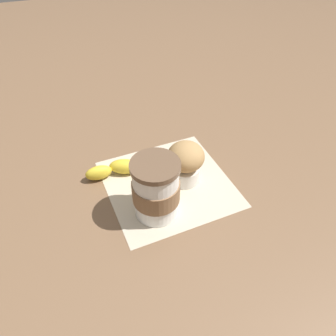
{
  "coord_description": "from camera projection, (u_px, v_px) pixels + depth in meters",
  "views": [
    {
      "loc": [
        -0.47,
        0.16,
        0.5
      ],
      "look_at": [
        0.0,
        0.0,
        0.05
      ],
      "focal_mm": 35.0,
      "sensor_mm": 36.0,
      "label": 1
    }
  ],
  "objects": [
    {
      "name": "ground_plane",
      "position": [
        168.0,
        184.0,
        0.7
      ],
      "size": [
        3.0,
        3.0,
        0.0
      ],
      "primitive_type": "plane",
      "color": "brown"
    },
    {
      "name": "muffin",
      "position": [
        185.0,
        160.0,
        0.68
      ],
      "size": [
        0.08,
        0.08,
        0.09
      ],
      "color": "white",
      "rests_on": "paper_napkin"
    },
    {
      "name": "banana",
      "position": [
        125.0,
        168.0,
        0.71
      ],
      "size": [
        0.07,
        0.17,
        0.03
      ],
      "color": "yellow",
      "rests_on": "paper_napkin"
    },
    {
      "name": "coffee_cup",
      "position": [
        156.0,
        189.0,
        0.61
      ],
      "size": [
        0.09,
        0.09,
        0.12
      ],
      "color": "white",
      "rests_on": "paper_napkin"
    },
    {
      "name": "paper_napkin",
      "position": [
        168.0,
        183.0,
        0.7
      ],
      "size": [
        0.27,
        0.27,
        0.0
      ],
      "primitive_type": "cube",
      "rotation": [
        0.0,
        0.0,
        0.07
      ],
      "color": "beige",
      "rests_on": "ground_plane"
    }
  ]
}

